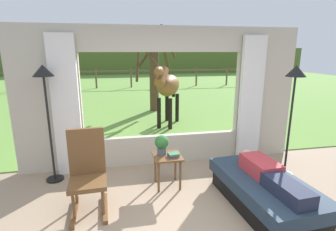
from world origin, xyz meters
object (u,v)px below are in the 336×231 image
recliner_sofa (264,192)px  rocking_chair (88,172)px  reclining_person (268,174)px  floor_lamp_right (294,88)px  horse (168,86)px  pasture_tree (154,74)px  book_stack (174,155)px  side_table (167,161)px  floor_lamp_left (45,89)px  potted_plant (162,144)px

recliner_sofa → rocking_chair: size_ratio=1.57×
reclining_person → floor_lamp_right: floor_lamp_right is taller
reclining_person → horse: horse is taller
rocking_chair → pasture_tree: pasture_tree is taller
floor_lamp_right → book_stack: bearing=-179.3°
side_table → floor_lamp_left: size_ratio=0.27×
side_table → potted_plant: size_ratio=1.63×
book_stack → floor_lamp_right: bearing=0.7°
reclining_person → side_table: 1.49m
potted_plant → floor_lamp_left: (-1.75, 0.49, 0.85)m
book_stack → side_table: bearing=146.9°
reclining_person → book_stack: 1.39m
rocking_chair → floor_lamp_left: 1.53m
reclining_person → horse: size_ratio=0.81×
reclining_person → side_table: (-1.21, 0.87, -0.10)m
potted_plant → floor_lamp_left: bearing=164.2°
reclining_person → rocking_chair: rocking_chair is taller
rocking_chair → floor_lamp_right: size_ratio=0.59×
book_stack → potted_plant: bearing=145.0°
floor_lamp_left → pasture_tree: 5.42m
side_table → floor_lamp_left: 2.21m
side_table → pasture_tree: 5.51m
floor_lamp_right → floor_lamp_left: bearing=171.5°
recliner_sofa → book_stack: (-1.12, 0.76, 0.33)m
pasture_tree → book_stack: bearing=-95.1°
potted_plant → book_stack: potted_plant is taller
side_table → potted_plant: bearing=143.1°
rocking_chair → horse: size_ratio=0.63×
reclining_person → floor_lamp_right: (0.87, 0.84, 1.01)m
recliner_sofa → potted_plant: 1.64m
side_table → pasture_tree: pasture_tree is taller
potted_plant → floor_lamp_right: floor_lamp_right is taller
side_table → book_stack: book_stack is taller
reclining_person → floor_lamp_left: bearing=150.8°
rocking_chair → floor_lamp_right: 3.42m
floor_lamp_left → pasture_tree: pasture_tree is taller
rocking_chair → potted_plant: size_ratio=3.50×
book_stack → recliner_sofa: bearing=-34.2°
book_stack → floor_lamp_left: floor_lamp_left is taller
floor_lamp_right → horse: floor_lamp_right is taller
pasture_tree → potted_plant: bearing=-97.0°
rocking_chair → floor_lamp_right: bearing=3.4°
recliner_sofa → pasture_tree: 6.36m
potted_plant → pasture_tree: (0.65, 5.35, 0.62)m
reclining_person → horse: 4.34m
rocking_chair → floor_lamp_left: bearing=121.8°
rocking_chair → pasture_tree: bearing=70.4°
floor_lamp_right → pasture_tree: 5.65m
potted_plant → rocking_chair: bearing=-157.4°
floor_lamp_right → pasture_tree: bearing=105.5°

